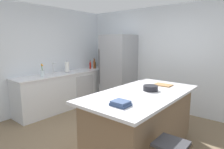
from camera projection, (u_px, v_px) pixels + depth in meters
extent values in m
plane|color=#7A664C|center=(110.00, 143.00, 3.25)|extent=(7.20, 7.20, 0.00)
cube|color=silver|center=(168.00, 59.00, 4.73)|extent=(6.00, 0.10, 2.60)
cube|color=silver|center=(33.00, 59.00, 4.57)|extent=(0.10, 6.00, 2.60)
cube|color=silver|center=(68.00, 90.00, 5.04)|extent=(0.61, 2.75, 0.90)
cube|color=silver|center=(67.00, 73.00, 4.96)|extent=(0.64, 2.78, 0.03)
cube|color=#B2B5BA|center=(85.00, 89.00, 5.11)|extent=(0.01, 0.60, 0.75)
cube|color=#7A6047|center=(141.00, 122.00, 3.05)|extent=(0.93, 1.89, 0.90)
cube|color=silver|center=(142.00, 94.00, 2.97)|extent=(1.09, 2.09, 0.04)
cube|color=#93969B|center=(118.00, 70.00, 5.25)|extent=(0.81, 0.75, 1.91)
cylinder|color=#4C4C51|center=(99.00, 67.00, 5.16)|extent=(0.02, 0.02, 0.95)
cube|color=#473828|center=(171.00, 147.00, 2.10)|extent=(0.36, 0.36, 0.04)
cube|color=#38383D|center=(171.00, 144.00, 2.09)|extent=(0.34, 0.34, 0.03)
cylinder|color=silver|center=(53.00, 74.00, 4.71)|extent=(0.05, 0.05, 0.02)
cylinder|color=silver|center=(53.00, 68.00, 4.69)|extent=(0.02, 0.02, 0.28)
cylinder|color=silver|center=(54.00, 63.00, 4.63)|extent=(0.14, 0.02, 0.02)
cylinder|color=silver|center=(42.00, 73.00, 4.37)|extent=(0.09, 0.09, 0.15)
cylinder|color=#4C7F3D|center=(42.00, 69.00, 4.36)|extent=(0.01, 0.03, 0.21)
sphere|color=orange|center=(42.00, 65.00, 4.34)|extent=(0.04, 0.04, 0.04)
cylinder|color=#4C7F3D|center=(42.00, 69.00, 4.34)|extent=(0.01, 0.01, 0.22)
sphere|color=orange|center=(42.00, 65.00, 4.32)|extent=(0.04, 0.04, 0.04)
cylinder|color=#4C7F3D|center=(42.00, 70.00, 4.34)|extent=(0.01, 0.04, 0.20)
sphere|color=orange|center=(42.00, 65.00, 4.33)|extent=(0.04, 0.04, 0.04)
cylinder|color=gray|center=(67.00, 72.00, 4.98)|extent=(0.14, 0.14, 0.01)
cylinder|color=white|center=(67.00, 67.00, 4.95)|extent=(0.11, 0.11, 0.26)
cylinder|color=gray|center=(67.00, 61.00, 4.93)|extent=(0.02, 0.02, 0.04)
cylinder|color=olive|center=(102.00, 64.00, 5.86)|extent=(0.06, 0.06, 0.21)
cylinder|color=olive|center=(102.00, 60.00, 5.84)|extent=(0.03, 0.03, 0.06)
cylinder|color=black|center=(102.00, 59.00, 5.83)|extent=(0.03, 0.03, 0.01)
cylinder|color=#8CB79E|center=(99.00, 65.00, 5.79)|extent=(0.08, 0.08, 0.20)
cylinder|color=#8CB79E|center=(99.00, 60.00, 5.77)|extent=(0.03, 0.03, 0.07)
cylinder|color=black|center=(99.00, 59.00, 5.76)|extent=(0.03, 0.03, 0.01)
cylinder|color=brown|center=(95.00, 65.00, 5.80)|extent=(0.08, 0.08, 0.19)
cylinder|color=brown|center=(95.00, 61.00, 5.78)|extent=(0.03, 0.03, 0.07)
cylinder|color=black|center=(95.00, 59.00, 5.77)|extent=(0.03, 0.03, 0.01)
cylinder|color=#994C23|center=(94.00, 65.00, 5.69)|extent=(0.05, 0.05, 0.23)
cylinder|color=#994C23|center=(94.00, 60.00, 5.66)|extent=(0.02, 0.02, 0.07)
cylinder|color=black|center=(94.00, 58.00, 5.66)|extent=(0.02, 0.02, 0.01)
cylinder|color=red|center=(90.00, 66.00, 5.65)|extent=(0.05, 0.05, 0.18)
cylinder|color=red|center=(90.00, 62.00, 5.63)|extent=(0.02, 0.02, 0.06)
cylinder|color=black|center=(90.00, 61.00, 5.62)|extent=(0.02, 0.02, 0.01)
cube|color=#334770|center=(121.00, 104.00, 2.35)|extent=(0.23, 0.19, 0.03)
cube|color=#334770|center=(121.00, 102.00, 2.34)|extent=(0.21, 0.19, 0.03)
cylinder|color=black|center=(151.00, 88.00, 3.07)|extent=(0.24, 0.24, 0.08)
cube|color=#9E7042|center=(163.00, 85.00, 3.44)|extent=(0.31, 0.22, 0.02)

